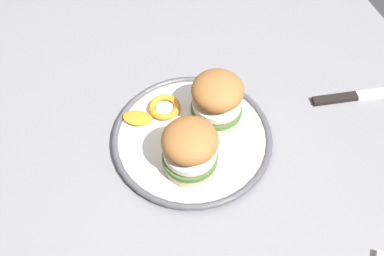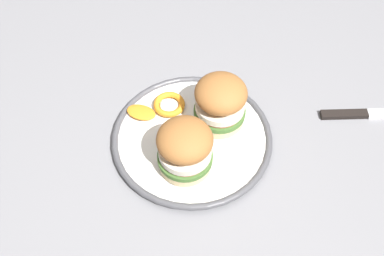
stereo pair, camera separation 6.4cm
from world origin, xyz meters
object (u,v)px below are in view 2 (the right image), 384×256
(dining_table, at_px, (209,150))
(sandwich_half_right, at_px, (185,148))
(dinner_plate, at_px, (192,138))
(sandwich_half_left, at_px, (220,102))
(table_knife, at_px, (369,114))

(dining_table, height_order, sandwich_half_right, sandwich_half_right)
(dining_table, xyz_separation_m, dinner_plate, (-0.03, 0.04, 0.10))
(sandwich_half_left, distance_m, sandwich_half_right, 0.12)
(dinner_plate, bearing_deg, sandwich_half_right, 158.92)
(dining_table, distance_m, dinner_plate, 0.12)
(dining_table, relative_size, table_knife, 5.72)
(dinner_plate, distance_m, sandwich_half_right, 0.09)
(sandwich_half_left, height_order, table_knife, sandwich_half_left)
(sandwich_half_right, bearing_deg, dining_table, -35.37)
(dining_table, xyz_separation_m, sandwich_half_left, (-0.01, -0.01, 0.16))
(dinner_plate, xyz_separation_m, sandwich_half_left, (0.03, -0.06, 0.06))
(table_knife, bearing_deg, dinner_plate, 89.63)
(dining_table, distance_m, table_knife, 0.32)
(sandwich_half_left, distance_m, table_knife, 0.30)
(dinner_plate, bearing_deg, dining_table, -51.87)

